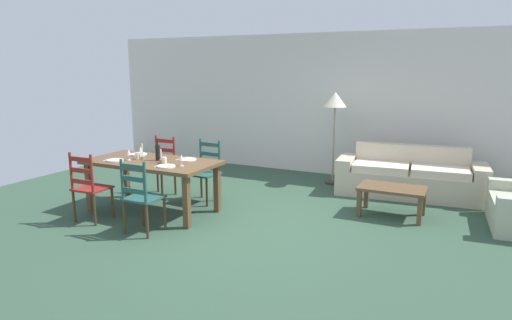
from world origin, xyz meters
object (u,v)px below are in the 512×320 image
at_px(dining_table, 152,166).
at_px(dining_chair_far_right, 206,171).
at_px(dining_chair_far_left, 161,166).
at_px(wine_glass_near_right, 181,158).
at_px(coffee_cup_primary, 164,160).
at_px(dining_chair_near_right, 141,197).
at_px(wine_bottle, 158,152).
at_px(coffee_table, 392,191).
at_px(couch, 410,178).
at_px(wine_glass_near_left, 129,153).
at_px(dining_chair_near_left, 89,187).
at_px(coffee_cup_secondary, 137,156).
at_px(standing_lamp, 335,105).
at_px(wine_glass_far_left, 141,149).

relative_size(dining_table, dining_chair_far_right, 1.98).
height_order(dining_table, dining_chair_far_right, dining_chair_far_right).
distance_m(dining_chair_far_left, wine_glass_near_right, 1.38).
distance_m(dining_table, coffee_cup_primary, 0.32).
xyz_separation_m(dining_chair_near_right, dining_chair_far_right, (-0.03, 1.54, 0.00)).
xyz_separation_m(wine_bottle, coffee_table, (3.07, 1.24, -0.51)).
height_order(dining_table, coffee_cup_primary, coffee_cup_primary).
bearing_deg(couch, wine_glass_near_left, -143.22).
height_order(couch, coffee_table, couch).
relative_size(dining_chair_near_right, coffee_table, 1.07).
bearing_deg(coffee_cup_primary, dining_chair_far_right, 80.85).
height_order(dining_chair_near_left, coffee_cup_secondary, dining_chair_near_left).
height_order(dining_chair_near_right, wine_bottle, wine_bottle).
xyz_separation_m(wine_glass_near_left, coffee_cup_primary, (0.59, 0.05, -0.07)).
height_order(dining_chair_far_right, wine_bottle, wine_bottle).
relative_size(wine_bottle, standing_lamp, 0.19).
bearing_deg(couch, dining_chair_near_right, -130.14).
bearing_deg(wine_bottle, coffee_table, 22.08).
distance_m(dining_chair_far_right, coffee_cup_secondary, 1.07).
relative_size(dining_chair_far_right, couch, 0.41).
bearing_deg(dining_chair_near_left, wine_bottle, 54.80).
xyz_separation_m(dining_chair_near_left, wine_glass_near_left, (0.17, 0.61, 0.38)).
xyz_separation_m(dining_chair_far_right, couch, (2.80, 1.75, -0.19)).
xyz_separation_m(couch, standing_lamp, (-1.34, 0.18, 1.12)).
relative_size(wine_glass_far_left, standing_lamp, 0.10).
bearing_deg(coffee_table, wine_glass_far_left, -161.66).
height_order(dining_chair_near_left, dining_chair_far_left, same).
height_order(dining_chair_far_left, coffee_cup_secondary, dining_chair_far_left).
distance_m(wine_glass_far_left, standing_lamp, 3.41).
distance_m(wine_bottle, wine_glass_far_left, 0.41).
distance_m(wine_glass_near_right, couch, 3.75).
relative_size(dining_chair_near_right, wine_glass_near_right, 5.96).
bearing_deg(dining_chair_near_right, wine_glass_far_left, 129.69).
xyz_separation_m(wine_glass_near_left, standing_lamp, (2.18, 2.82, 0.55)).
relative_size(dining_table, couch, 0.81).
bearing_deg(wine_bottle, coffee_cup_secondary, -170.83).
height_order(dining_chair_far_right, coffee_table, dining_chair_far_right).
bearing_deg(couch, coffee_cup_primary, -138.60).
bearing_deg(wine_glass_near_left, couch, 36.78).
bearing_deg(coffee_cup_primary, wine_bottle, 148.38).
bearing_deg(wine_glass_far_left, dining_table, -24.24).
relative_size(wine_glass_near_left, wine_glass_far_left, 1.00).
distance_m(dining_chair_near_right, dining_chair_far_right, 1.54).
xyz_separation_m(coffee_cup_secondary, couch, (3.47, 2.51, -0.50)).
xyz_separation_m(dining_chair_near_left, wine_glass_near_right, (1.08, 0.61, 0.38)).
height_order(dining_chair_near_right, wine_glass_far_left, dining_chair_near_right).
bearing_deg(coffee_cup_primary, dining_chair_near_left, -139.40).
xyz_separation_m(dining_chair_far_left, wine_glass_far_left, (0.10, -0.59, 0.38)).
bearing_deg(wine_bottle, wine_glass_near_right, -17.42).
bearing_deg(dining_chair_far_left, wine_bottle, -54.33).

